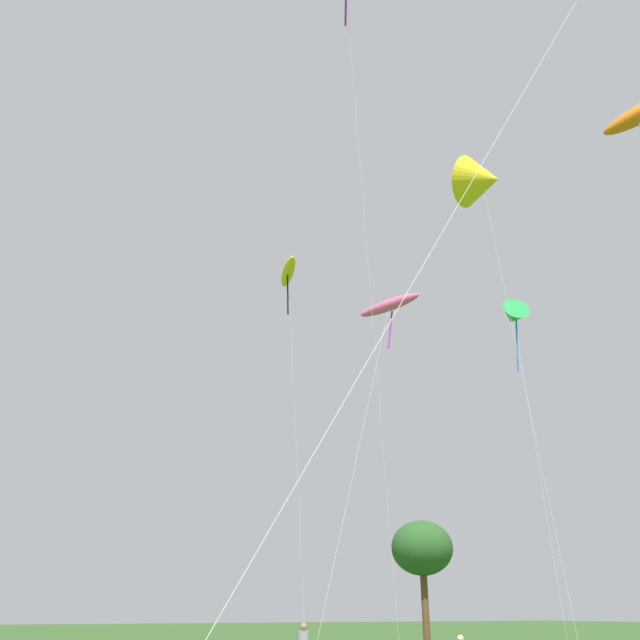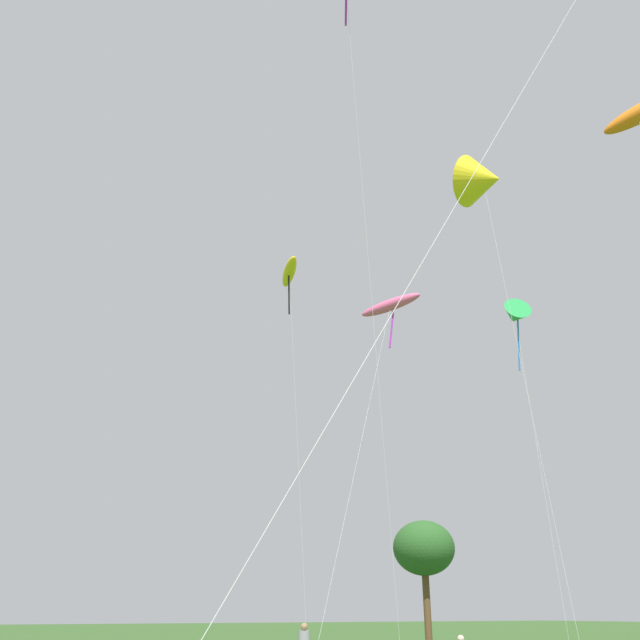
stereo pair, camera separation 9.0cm
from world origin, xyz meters
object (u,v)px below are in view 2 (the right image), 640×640
kite_flying_6 (289,273)px  kite_flying_0 (515,315)px  kite_flying_4 (483,180)px  park_tree_0 (424,549)px  kite_flying_2 (390,306)px

kite_flying_6 → kite_flying_0: bearing=-21.6°
kite_flying_0 → kite_flying_4: 10.84m
kite_flying_0 → park_tree_0: (-1.31, 9.32, -13.56)m
kite_flying_4 → park_tree_0: 24.34m
kite_flying_0 → kite_flying_2: (-8.55, 1.47, -0.56)m
kite_flying_2 → kite_flying_6: 6.81m
kite_flying_0 → park_tree_0: kite_flying_0 is taller
kite_flying_0 → kite_flying_6: (-13.44, 5.33, 2.20)m
kite_flying_0 → kite_flying_2: size_ratio=1.05×
kite_flying_4 → kite_flying_6: bearing=115.4°
kite_flying_2 → park_tree_0: 16.82m
kite_flying_2 → park_tree_0: size_ratio=2.51×
kite_flying_6 → park_tree_0: 20.28m
kite_flying_4 → park_tree_0: size_ratio=3.19×
kite_flying_2 → park_tree_0: (7.24, 7.84, -13.00)m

